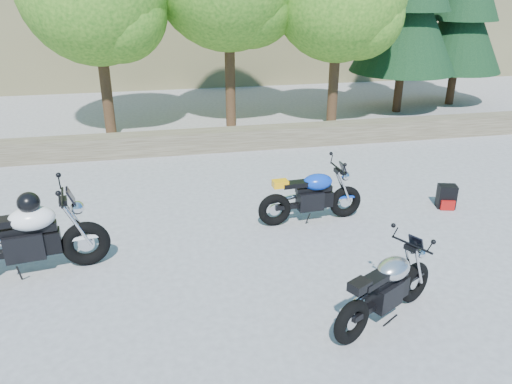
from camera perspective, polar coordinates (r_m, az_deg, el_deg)
The scene contains 7 objects.
ground at distance 7.42m, azimuth 0.01°, elevation -8.47°, with size 90.00×90.00×0.00m, color gray.
stone_wall at distance 12.30m, azimuth -5.09°, elevation 5.91°, with size 22.00×0.55×0.50m, color brown.
conifer_far at distance 17.83m, azimuth 22.75°, elevation 19.58°, with size 2.82×2.82×6.27m.
silver_bike at distance 6.34m, azimuth 14.69°, elevation -10.69°, with size 1.64×1.00×0.91m.
white_bike at distance 7.64m, azimuth -25.00°, elevation -4.61°, with size 2.25×0.71×1.25m.
blue_bike at distance 8.59m, azimuth 6.39°, elevation -0.52°, with size 1.88×0.60×0.94m.
backpack at distance 9.78m, azimuth 20.94°, elevation -0.53°, with size 0.37×0.34×0.44m.
Camera 1 is at (-1.25, -6.18, 3.90)m, focal length 35.00 mm.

